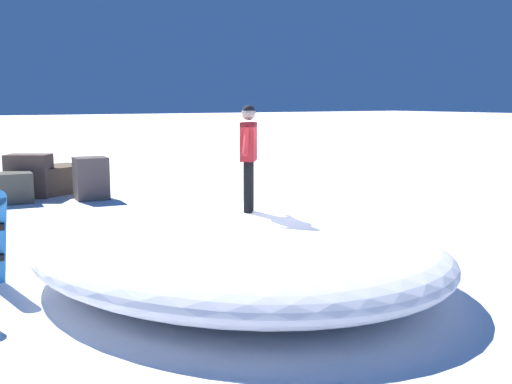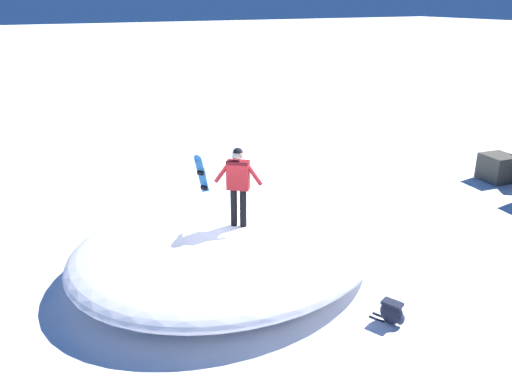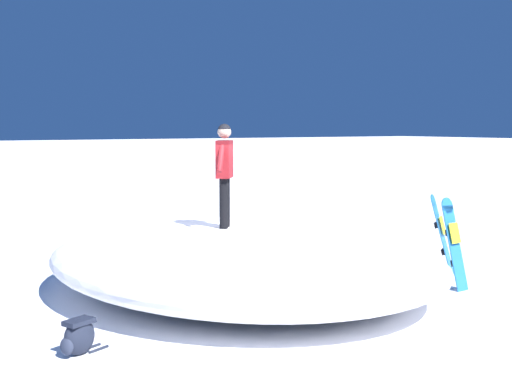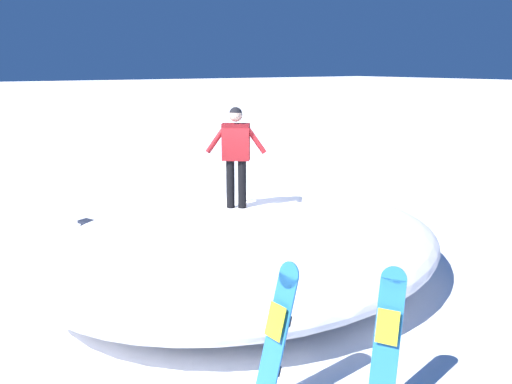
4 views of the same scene
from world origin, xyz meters
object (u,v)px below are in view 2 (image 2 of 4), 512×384
(snowboard_primary_upright, at_px, (202,178))
(snowboard_secondary_upright, at_px, (240,179))
(snowboarder_standing, at_px, (238,180))
(backpack_near, at_px, (392,312))

(snowboard_primary_upright, height_order, snowboard_secondary_upright, snowboard_secondary_upright)
(snowboard_secondary_upright, bearing_deg, snowboard_primary_upright, -126.39)
(snowboarder_standing, height_order, snowboard_primary_upright, snowboarder_standing)
(backpack_near, bearing_deg, snowboard_secondary_upright, 179.91)
(snowboard_primary_upright, distance_m, snowboard_secondary_upright, 1.12)
(snowboard_primary_upright, distance_m, backpack_near, 7.28)
(snowboard_primary_upright, xyz_separation_m, backpack_near, (7.21, 0.89, -0.55))
(snowboarder_standing, xyz_separation_m, snowboard_primary_upright, (-4.21, 0.81, -1.37))
(snowboard_secondary_upright, xyz_separation_m, backpack_near, (6.54, -0.01, -0.58))
(snowboard_primary_upright, relative_size, backpack_near, 2.26)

